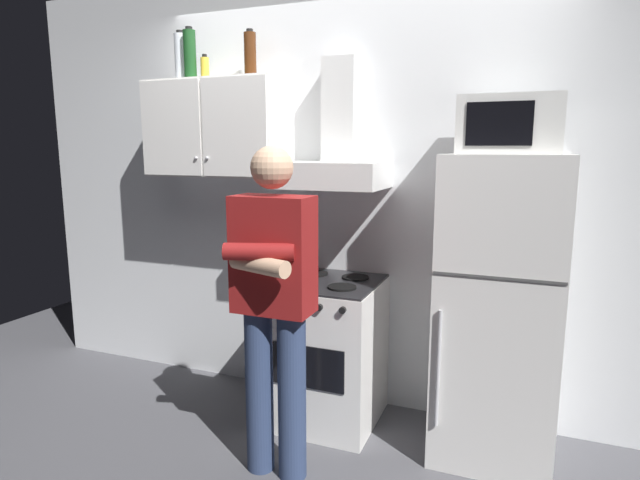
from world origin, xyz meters
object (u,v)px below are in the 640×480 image
object	(u,v)px
refrigerator	(498,309)
microwave	(509,125)
stove_oven	(328,351)
bottle_vodka_clear	(181,57)
range_hood	(336,154)
bottle_rum_dark	(250,55)
upper_cabinet	(217,129)
bottle_wine_green	(190,55)
bottle_spice_jar	(205,68)
person_standing	(273,302)

from	to	relation	value
refrigerator	microwave	distance (m)	0.94
stove_oven	bottle_vodka_clear	bearing A→B (deg)	172.93
range_hood	refrigerator	bearing A→B (deg)	-7.55
stove_oven	bottle_vodka_clear	xyz separation A→B (m)	(-1.05, 0.13, 1.77)
bottle_rum_dark	upper_cabinet	bearing A→B (deg)	-170.21
range_hood	bottle_wine_green	size ratio (longest dim) A/B	2.35
refrigerator	microwave	bearing A→B (deg)	90.90
microwave	bottle_wine_green	world-z (taller)	bottle_wine_green
upper_cabinet	stove_oven	xyz separation A→B (m)	(0.80, -0.13, -1.32)
microwave	bottle_spice_jar	size ratio (longest dim) A/B	3.03
microwave	bottle_wine_green	xyz separation A→B (m)	(-1.91, 0.08, 0.46)
stove_oven	bottle_rum_dark	size ratio (longest dim) A/B	3.03
person_standing	bottle_spice_jar	xyz separation A→B (m)	(-0.83, 0.75, 1.22)
bottle_wine_green	bottle_vodka_clear	bearing A→B (deg)	160.17
upper_cabinet	range_hood	world-z (taller)	range_hood
bottle_spice_jar	bottle_wine_green	distance (m)	0.12
refrigerator	bottle_vodka_clear	xyz separation A→B (m)	(-2.00, 0.13, 1.40)
range_hood	refrigerator	distance (m)	1.25
bottle_rum_dark	refrigerator	bearing A→B (deg)	-6.15
bottle_spice_jar	bottle_wine_green	size ratio (longest dim) A/B	0.50
microwave	bottle_rum_dark	world-z (taller)	bottle_rum_dark
range_hood	bottle_wine_green	distance (m)	1.14
range_hood	bottle_vodka_clear	world-z (taller)	bottle_vodka_clear
bottle_wine_green	bottle_rum_dark	bearing A→B (deg)	9.87
bottle_vodka_clear	bottle_rum_dark	size ratio (longest dim) A/B	1.08
bottle_vodka_clear	bottle_spice_jar	bearing A→B (deg)	2.98
upper_cabinet	microwave	world-z (taller)	upper_cabinet
upper_cabinet	bottle_vodka_clear	world-z (taller)	bottle_vodka_clear
bottle_spice_jar	bottle_rum_dark	distance (m)	0.32
refrigerator	person_standing	bearing A→B (deg)	-148.77
bottle_rum_dark	bottle_wine_green	bearing A→B (deg)	-170.13
person_standing	bottle_vodka_clear	bearing A→B (deg)	143.76
upper_cabinet	bottle_rum_dark	size ratio (longest dim) A/B	3.12
upper_cabinet	bottle_spice_jar	xyz separation A→B (m)	(-0.08, 0.01, 0.37)
stove_oven	bottle_vodka_clear	size ratio (longest dim) A/B	2.81
bottle_vodka_clear	bottle_rum_dark	xyz separation A→B (m)	(0.48, 0.03, -0.01)
upper_cabinet	stove_oven	distance (m)	1.55
range_hood	bottle_vodka_clear	distance (m)	1.21
upper_cabinet	bottle_wine_green	distance (m)	0.48
upper_cabinet	bottle_rum_dark	bearing A→B (deg)	9.79
person_standing	bottle_wine_green	distance (m)	1.74
upper_cabinet	microwave	distance (m)	1.75
range_hood	microwave	bearing A→B (deg)	-6.46
range_hood	bottle_spice_jar	xyz separation A→B (m)	(-0.88, 0.01, 0.52)
bottle_wine_green	bottle_spice_jar	bearing A→B (deg)	28.64
microwave	bottle_vodka_clear	distance (m)	2.06
microwave	stove_oven	bearing A→B (deg)	-178.85
range_hood	microwave	size ratio (longest dim) A/B	1.56
range_hood	bottle_wine_green	world-z (taller)	bottle_wine_green
stove_oven	microwave	bearing A→B (deg)	1.15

